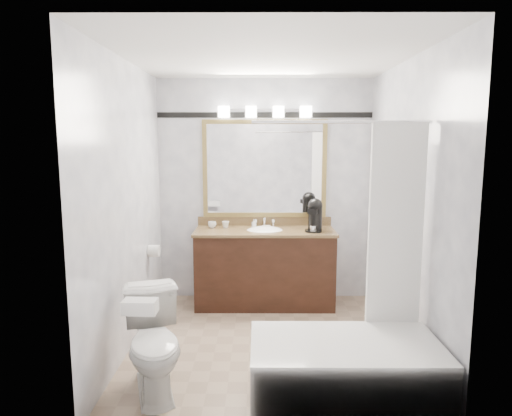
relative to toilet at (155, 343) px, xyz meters
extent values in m
cube|color=#9E846B|center=(0.82, 0.77, -0.37)|extent=(2.40, 2.60, 0.01)
cube|color=white|center=(0.82, 0.77, 2.14)|extent=(2.40, 2.60, 0.01)
cube|color=white|center=(0.82, 2.08, 0.88)|extent=(2.40, 0.01, 2.50)
cube|color=white|center=(0.82, -0.53, 0.88)|extent=(2.40, 0.01, 2.50)
cube|color=white|center=(-0.38, 0.77, 0.88)|extent=(0.01, 2.60, 2.50)
cube|color=white|center=(2.03, 0.77, 0.88)|extent=(0.01, 2.60, 2.50)
cube|color=black|center=(0.82, 1.79, 0.04)|extent=(1.50, 0.55, 0.82)
cube|color=#997848|center=(0.82, 1.79, 0.47)|extent=(1.53, 0.58, 0.03)
cube|color=#997848|center=(0.82, 2.06, 0.53)|extent=(1.53, 0.03, 0.10)
ellipsoid|color=white|center=(0.82, 1.79, 0.45)|extent=(0.44, 0.34, 0.14)
cube|color=olive|center=(0.82, 2.05, 1.66)|extent=(1.40, 0.04, 0.05)
cube|color=olive|center=(0.82, 2.05, 0.61)|extent=(1.40, 0.04, 0.05)
cube|color=olive|center=(0.15, 2.05, 1.13)|extent=(0.05, 0.04, 1.00)
cube|color=olive|center=(1.50, 2.05, 1.13)|extent=(0.05, 0.04, 1.00)
cube|color=white|center=(0.82, 2.06, 1.13)|extent=(1.30, 0.01, 1.00)
cube|color=silver|center=(0.82, 2.04, 1.78)|extent=(0.90, 0.05, 0.03)
cube|color=white|center=(0.37, 1.99, 1.76)|extent=(0.12, 0.12, 0.12)
cube|color=white|center=(0.67, 1.99, 1.76)|extent=(0.12, 0.12, 0.12)
cube|color=white|center=(0.97, 1.99, 1.76)|extent=(0.12, 0.12, 0.12)
cube|color=white|center=(1.27, 1.99, 1.76)|extent=(0.12, 0.12, 0.12)
cube|color=black|center=(0.82, 2.06, 1.73)|extent=(2.40, 0.01, 0.06)
cube|color=white|center=(1.35, -0.15, -0.14)|extent=(1.30, 0.72, 0.45)
cylinder|color=silver|center=(1.35, 0.23, 1.58)|extent=(1.30, 0.02, 0.02)
cube|color=white|center=(1.77, 0.22, 0.81)|extent=(0.40, 0.04, 1.55)
cylinder|color=white|center=(-0.32, 1.44, 0.33)|extent=(0.11, 0.12, 0.12)
imported|color=white|center=(0.00, 0.00, 0.00)|extent=(0.61, 0.81, 0.73)
cube|color=white|center=(0.00, -0.35, 0.41)|extent=(0.22, 0.12, 0.09)
cylinder|color=black|center=(1.34, 1.68, 0.49)|extent=(0.18, 0.18, 0.02)
cylinder|color=black|center=(1.36, 1.74, 0.63)|extent=(0.15, 0.15, 0.26)
sphere|color=black|center=(1.36, 1.74, 0.76)|extent=(0.16, 0.16, 0.16)
cube|color=black|center=(1.33, 1.67, 0.71)|extent=(0.13, 0.13, 0.05)
cylinder|color=silver|center=(1.33, 1.67, 0.52)|extent=(0.06, 0.06, 0.06)
imported|color=white|center=(0.23, 1.90, 0.52)|extent=(0.12, 0.12, 0.07)
imported|color=white|center=(0.38, 1.90, 0.52)|extent=(0.10, 0.10, 0.07)
imported|color=white|center=(0.70, 1.93, 0.53)|extent=(0.05, 0.05, 0.09)
cube|color=beige|center=(0.84, 1.91, 0.50)|extent=(0.09, 0.06, 0.03)
camera|label=1|loc=(0.75, -3.11, 1.45)|focal=32.00mm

